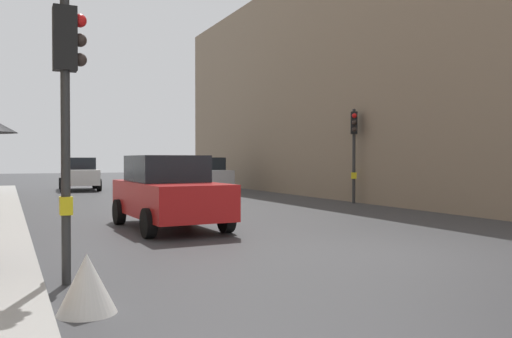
{
  "coord_description": "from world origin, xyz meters",
  "views": [
    {
      "loc": [
        -6.29,
        -7.32,
        1.67
      ],
      "look_at": [
        0.12,
        6.18,
        1.39
      ],
      "focal_mm": 36.89,
      "sensor_mm": 36.0,
      "label": 1
    }
  ],
  "objects_px": {
    "traffic_light_mid_street": "(354,138)",
    "warning_sign_triangle": "(87,284)",
    "car_silver_hatchback": "(203,174)",
    "car_red_sedan": "(169,192)",
    "car_white_compact": "(79,174)",
    "traffic_light_near_left": "(67,88)"
  },
  "relations": [
    {
      "from": "traffic_light_near_left",
      "to": "warning_sign_triangle",
      "type": "xyz_separation_m",
      "value": [
        0.04,
        -1.49,
        -2.28
      ]
    },
    {
      "from": "car_white_compact",
      "to": "car_red_sedan",
      "type": "relative_size",
      "value": 1.01
    },
    {
      "from": "traffic_light_mid_street",
      "to": "warning_sign_triangle",
      "type": "xyz_separation_m",
      "value": [
        -11.09,
        -10.48,
        -2.13
      ]
    },
    {
      "from": "traffic_light_mid_street",
      "to": "car_red_sedan",
      "type": "bearing_deg",
      "value": -154.6
    },
    {
      "from": "car_red_sedan",
      "to": "warning_sign_triangle",
      "type": "relative_size",
      "value": 6.56
    },
    {
      "from": "warning_sign_triangle",
      "to": "car_silver_hatchback",
      "type": "bearing_deg",
      "value": 67.17
    },
    {
      "from": "car_silver_hatchback",
      "to": "car_white_compact",
      "type": "xyz_separation_m",
      "value": [
        -5.71,
        3.8,
        0.0
      ]
    },
    {
      "from": "traffic_light_near_left",
      "to": "car_red_sedan",
      "type": "height_order",
      "value": "traffic_light_near_left"
    },
    {
      "from": "car_red_sedan",
      "to": "warning_sign_triangle",
      "type": "height_order",
      "value": "car_red_sedan"
    },
    {
      "from": "traffic_light_mid_street",
      "to": "car_red_sedan",
      "type": "relative_size",
      "value": 0.84
    },
    {
      "from": "car_white_compact",
      "to": "car_red_sedan",
      "type": "xyz_separation_m",
      "value": [
        0.0,
        -17.41,
        0.0
      ]
    },
    {
      "from": "traffic_light_mid_street",
      "to": "car_white_compact",
      "type": "relative_size",
      "value": 0.83
    },
    {
      "from": "warning_sign_triangle",
      "to": "traffic_light_near_left",
      "type": "bearing_deg",
      "value": 91.65
    },
    {
      "from": "traffic_light_near_left",
      "to": "car_silver_hatchback",
      "type": "relative_size",
      "value": 0.89
    },
    {
      "from": "traffic_light_mid_street",
      "to": "car_silver_hatchback",
      "type": "bearing_deg",
      "value": 105.17
    },
    {
      "from": "car_silver_hatchback",
      "to": "car_red_sedan",
      "type": "relative_size",
      "value": 1.0
    },
    {
      "from": "traffic_light_mid_street",
      "to": "warning_sign_triangle",
      "type": "relative_size",
      "value": 5.48
    },
    {
      "from": "car_silver_hatchback",
      "to": "car_white_compact",
      "type": "relative_size",
      "value": 0.99
    },
    {
      "from": "car_silver_hatchback",
      "to": "car_white_compact",
      "type": "distance_m",
      "value": 6.86
    },
    {
      "from": "traffic_light_near_left",
      "to": "warning_sign_triangle",
      "type": "relative_size",
      "value": 5.81
    },
    {
      "from": "car_silver_hatchback",
      "to": "warning_sign_triangle",
      "type": "relative_size",
      "value": 6.56
    },
    {
      "from": "traffic_light_mid_street",
      "to": "car_white_compact",
      "type": "xyz_separation_m",
      "value": [
        -8.33,
        13.46,
        -1.58
      ]
    }
  ]
}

